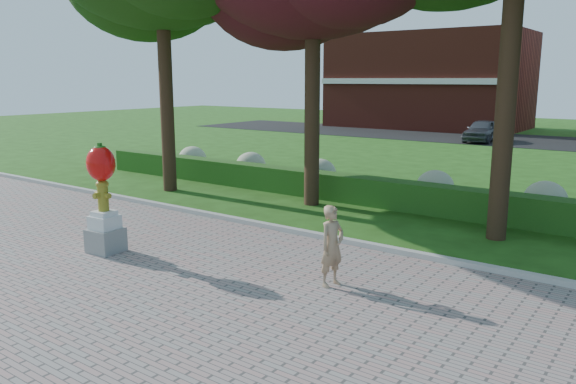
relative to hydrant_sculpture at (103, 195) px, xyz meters
name	(u,v)px	position (x,y,z in m)	size (l,w,h in m)	color
ground	(224,273)	(2.86, 0.55, -1.27)	(100.00, 100.00, 0.00)	#214912
walkway	(22,353)	(2.86, -3.45, -1.25)	(40.00, 14.00, 0.04)	gray
curb	(311,235)	(2.86, 3.55, -1.19)	(40.00, 0.18, 0.15)	#ADADA5
lawn_hedge	(388,193)	(2.86, 7.55, -0.87)	(24.00, 0.70, 0.80)	#1F4714
hydrangea_row	(421,185)	(3.43, 8.55, -0.72)	(20.10, 1.10, 0.99)	#96A17B
street	(548,142)	(2.86, 28.55, -1.26)	(50.00, 8.00, 0.02)	black
building_left	(429,81)	(-7.14, 34.55, 2.23)	(14.00, 8.00, 7.00)	maroon
hydrant_sculpture	(103,195)	(0.00, 0.00, 0.00)	(0.68, 0.68, 2.32)	gray
woman	(332,246)	(4.92, 1.13, -0.50)	(0.53, 0.35, 1.45)	#A4815D
parked_car	(482,130)	(-0.38, 26.50, -0.59)	(1.54, 3.83, 1.31)	#42434A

